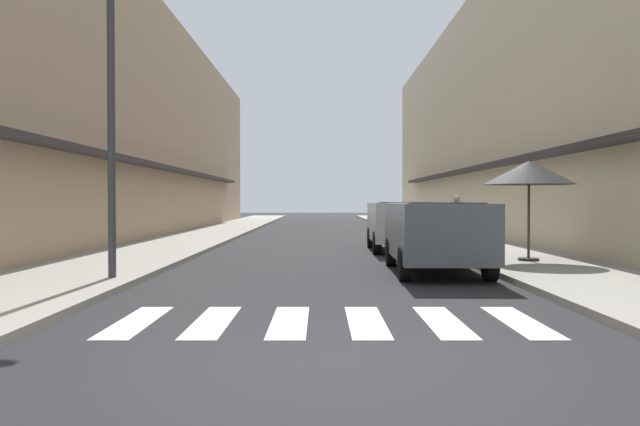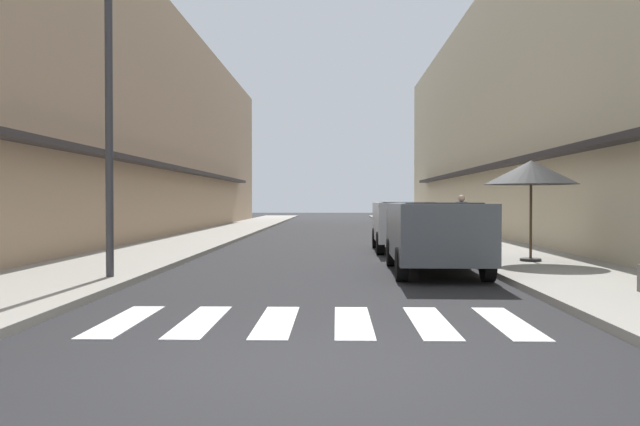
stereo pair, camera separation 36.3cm
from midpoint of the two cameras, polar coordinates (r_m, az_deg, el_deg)
ground_plane at (r=26.28m, az=1.23°, el=-2.22°), size 112.87×112.87×0.00m
sidewalk_left at (r=26.74m, az=-9.31°, el=-2.04°), size 3.05×71.83×0.12m
sidewalk_right at (r=26.71m, az=11.77°, el=-2.06°), size 3.05×71.83×0.12m
building_row_left at (r=29.40m, az=-16.55°, el=7.40°), size 5.50×48.17×9.55m
building_row_right at (r=29.40m, az=19.07°, el=8.26°), size 5.50×48.17×10.43m
crosswalk at (r=8.23m, az=0.81°, el=-9.43°), size 5.20×2.20×0.01m
parked_car_near at (r=13.83m, az=10.68°, el=-1.36°), size 1.88×4.43×1.47m
parked_car_mid at (r=19.72m, az=7.90°, el=-0.64°), size 1.85×3.99×1.47m
street_lamp at (r=12.61m, az=-16.29°, el=10.93°), size 1.19×0.28×5.88m
cafe_umbrella at (r=15.89m, az=18.48°, el=3.31°), size 2.12×2.12×2.31m
pedestrian_walking_near at (r=20.18m, az=12.69°, el=-0.58°), size 0.34×0.34×1.56m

